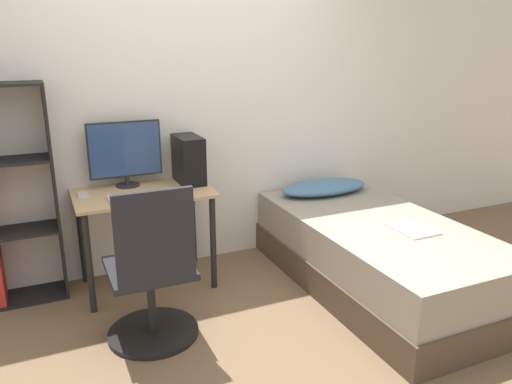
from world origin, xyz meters
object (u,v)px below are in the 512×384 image
(monitor, at_px, (125,152))
(pc_tower, at_px, (188,159))
(bed, at_px, (377,255))
(office_chair, at_px, (153,284))
(keyboard, at_px, (135,196))

(monitor, distance_m, pc_tower, 0.46)
(monitor, xyz_separation_m, pc_tower, (0.45, -0.09, -0.08))
(bed, xyz_separation_m, pc_tower, (-1.16, 0.83, 0.65))
(pc_tower, bearing_deg, office_chair, -120.33)
(office_chair, height_order, keyboard, office_chair)
(office_chair, distance_m, pc_tower, 1.12)
(bed, height_order, keyboard, keyboard)
(keyboard, height_order, pc_tower, pc_tower)
(office_chair, xyz_separation_m, monitor, (0.05, 0.95, 0.60))
(monitor, bearing_deg, office_chair, -93.23)
(keyboard, bearing_deg, pc_tower, 26.28)
(monitor, relative_size, keyboard, 1.46)
(bed, bearing_deg, monitor, 150.28)
(bed, relative_size, keyboard, 5.64)
(office_chair, relative_size, pc_tower, 2.83)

